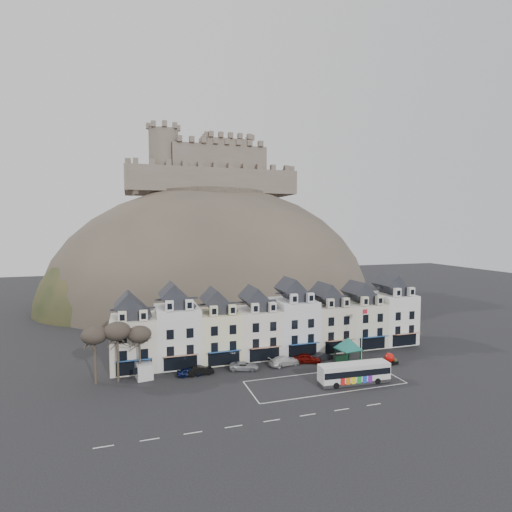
{
  "coord_description": "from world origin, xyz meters",
  "views": [
    {
      "loc": [
        -24.02,
        -48.38,
        22.12
      ],
      "look_at": [
        -1.06,
        24.0,
        16.49
      ],
      "focal_mm": 28.0,
      "sensor_mm": 36.0,
      "label": 1
    }
  ],
  "objects_px": {
    "flagpole": "(362,330)",
    "car_white": "(284,361)",
    "bus": "(354,372)",
    "car_black": "(200,370)",
    "car_navy": "(189,372)",
    "red_buoy": "(389,359)",
    "bus_shelter": "(348,344)",
    "car_charcoal": "(322,356)",
    "car_silver": "(244,366)",
    "white_van": "(143,368)",
    "car_maroon": "(307,358)"
  },
  "relations": [
    {
      "from": "flagpole",
      "to": "car_white",
      "type": "height_order",
      "value": "flagpole"
    },
    {
      "from": "flagpole",
      "to": "bus",
      "type": "bearing_deg",
      "value": -128.02
    },
    {
      "from": "bus",
      "to": "car_black",
      "type": "height_order",
      "value": "bus"
    },
    {
      "from": "bus",
      "to": "car_navy",
      "type": "height_order",
      "value": "bus"
    },
    {
      "from": "bus",
      "to": "red_buoy",
      "type": "relative_size",
      "value": 5.53
    },
    {
      "from": "bus_shelter",
      "to": "car_charcoal",
      "type": "distance_m",
      "value": 5.11
    },
    {
      "from": "flagpole",
      "to": "car_silver",
      "type": "bearing_deg",
      "value": 176.72
    },
    {
      "from": "car_navy",
      "to": "car_charcoal",
      "type": "height_order",
      "value": "car_navy"
    },
    {
      "from": "white_van",
      "to": "car_black",
      "type": "distance_m",
      "value": 8.52
    },
    {
      "from": "car_maroon",
      "to": "car_charcoal",
      "type": "bearing_deg",
      "value": -61.04
    },
    {
      "from": "car_black",
      "to": "bus",
      "type": "bearing_deg",
      "value": -120.98
    },
    {
      "from": "car_silver",
      "to": "car_charcoal",
      "type": "distance_m",
      "value": 13.63
    },
    {
      "from": "red_buoy",
      "to": "car_black",
      "type": "xyz_separation_m",
      "value": [
        -29.74,
        4.69,
        -0.29
      ]
    },
    {
      "from": "flagpole",
      "to": "car_white",
      "type": "bearing_deg",
      "value": 175.1
    },
    {
      "from": "bus",
      "to": "bus_shelter",
      "type": "relative_size",
      "value": 1.53
    },
    {
      "from": "red_buoy",
      "to": "car_silver",
      "type": "bearing_deg",
      "value": 168.45
    },
    {
      "from": "flagpole",
      "to": "car_white",
      "type": "xyz_separation_m",
      "value": [
        -13.46,
        1.15,
        -4.19
      ]
    },
    {
      "from": "red_buoy",
      "to": "car_white",
      "type": "bearing_deg",
      "value": 163.92
    },
    {
      "from": "car_charcoal",
      "to": "car_maroon",
      "type": "bearing_deg",
      "value": 87.23
    },
    {
      "from": "car_black",
      "to": "car_charcoal",
      "type": "relative_size",
      "value": 1.09
    },
    {
      "from": "white_van",
      "to": "car_white",
      "type": "relative_size",
      "value": 1.03
    },
    {
      "from": "car_navy",
      "to": "car_black",
      "type": "height_order",
      "value": "car_black"
    },
    {
      "from": "red_buoy",
      "to": "car_maroon",
      "type": "xyz_separation_m",
      "value": [
        -12.25,
        4.69,
        -0.2
      ]
    },
    {
      "from": "red_buoy",
      "to": "car_black",
      "type": "height_order",
      "value": "red_buoy"
    },
    {
      "from": "bus",
      "to": "car_maroon",
      "type": "relative_size",
      "value": 2.32
    },
    {
      "from": "car_black",
      "to": "bus_shelter",
      "type": "bearing_deg",
      "value": -101.52
    },
    {
      "from": "car_black",
      "to": "car_charcoal",
      "type": "xyz_separation_m",
      "value": [
        20.42,
        0.45,
        -0.06
      ]
    },
    {
      "from": "bus",
      "to": "car_silver",
      "type": "relative_size",
      "value": 2.34
    },
    {
      "from": "flagpole",
      "to": "car_charcoal",
      "type": "relative_size",
      "value": 2.33
    },
    {
      "from": "bus",
      "to": "red_buoy",
      "type": "distance_m",
      "value": 10.85
    },
    {
      "from": "car_silver",
      "to": "car_white",
      "type": "xyz_separation_m",
      "value": [
        6.67,
        0.0,
        0.12
      ]
    },
    {
      "from": "red_buoy",
      "to": "car_navy",
      "type": "bearing_deg",
      "value": 171.48
    },
    {
      "from": "red_buoy",
      "to": "car_silver",
      "type": "relative_size",
      "value": 0.42
    },
    {
      "from": "bus_shelter",
      "to": "car_navy",
      "type": "xyz_separation_m",
      "value": [
        -25.0,
        2.63,
        -2.75
      ]
    },
    {
      "from": "bus_shelter",
      "to": "car_charcoal",
      "type": "xyz_separation_m",
      "value": [
        -3.0,
        3.08,
        -2.76
      ]
    },
    {
      "from": "flagpole",
      "to": "car_navy",
      "type": "relative_size",
      "value": 2.35
    },
    {
      "from": "red_buoy",
      "to": "car_silver",
      "type": "xyz_separation_m",
      "value": [
        -22.94,
        4.69,
        -0.33
      ]
    },
    {
      "from": "car_white",
      "to": "car_silver",
      "type": "bearing_deg",
      "value": 78.96
    },
    {
      "from": "flagpole",
      "to": "car_charcoal",
      "type": "height_order",
      "value": "flagpole"
    },
    {
      "from": "flagpole",
      "to": "car_maroon",
      "type": "distance_m",
      "value": 10.39
    },
    {
      "from": "red_buoy",
      "to": "car_silver",
      "type": "height_order",
      "value": "red_buoy"
    },
    {
      "from": "car_silver",
      "to": "car_charcoal",
      "type": "bearing_deg",
      "value": -71.51
    },
    {
      "from": "car_maroon",
      "to": "car_charcoal",
      "type": "relative_size",
      "value": 1.2
    },
    {
      "from": "red_buoy",
      "to": "car_black",
      "type": "relative_size",
      "value": 0.46
    },
    {
      "from": "white_van",
      "to": "car_white",
      "type": "distance_m",
      "value": 21.79
    },
    {
      "from": "car_navy",
      "to": "flagpole",
      "type": "bearing_deg",
      "value": -91.21
    },
    {
      "from": "white_van",
      "to": "car_maroon",
      "type": "height_order",
      "value": "white_van"
    },
    {
      "from": "red_buoy",
      "to": "white_van",
      "type": "relative_size",
      "value": 0.36
    },
    {
      "from": "car_silver",
      "to": "car_maroon",
      "type": "distance_m",
      "value": 10.69
    },
    {
      "from": "red_buoy",
      "to": "flagpole",
      "type": "bearing_deg",
      "value": 128.46
    }
  ]
}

